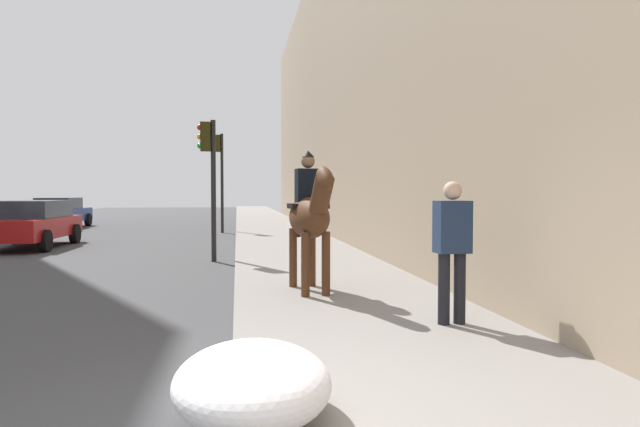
# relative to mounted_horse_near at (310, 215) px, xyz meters

# --- Properties ---
(mounted_horse_near) EXTENTS (2.15, 0.72, 2.23)m
(mounted_horse_near) POSITION_rel_mounted_horse_near_xyz_m (0.00, 0.00, 0.00)
(mounted_horse_near) COLOR #4C2B16
(mounted_horse_near) RESTS_ON sidewalk_slab
(pedestrian_greeting) EXTENTS (0.28, 0.41, 1.70)m
(pedestrian_greeting) POSITION_rel_mounted_horse_near_xyz_m (-2.36, -1.39, -0.24)
(pedestrian_greeting) COLOR black
(pedestrian_greeting) RESTS_ON sidewalk_slab
(car_mid_lane) EXTENTS (4.43, 2.11, 1.44)m
(car_mid_lane) POSITION_rel_mounted_horse_near_xyz_m (9.36, 7.38, -0.57)
(car_mid_lane) COLOR maroon
(car_mid_lane) RESTS_ON ground
(car_far_lane) EXTENTS (4.31, 2.01, 1.44)m
(car_far_lane) POSITION_rel_mounted_horse_near_xyz_m (19.06, 9.41, -0.59)
(car_far_lane) COLOR navy
(car_far_lane) RESTS_ON ground
(traffic_light_near_curb) EXTENTS (0.20, 0.44, 3.43)m
(traffic_light_near_curb) POSITION_rel_mounted_horse_near_xyz_m (5.02, 1.79, 0.98)
(traffic_light_near_curb) COLOR black
(traffic_light_near_curb) RESTS_ON ground
(traffic_light_far_curb) EXTENTS (0.20, 0.44, 4.12)m
(traffic_light_far_curb) POSITION_rel_mounted_horse_near_xyz_m (14.69, 1.83, 1.41)
(traffic_light_far_curb) COLOR black
(traffic_light_far_curb) RESTS_ON ground
(snow_pile_near) EXTENTS (1.43, 1.10, 0.50)m
(snow_pile_near) POSITION_rel_mounted_horse_near_xyz_m (-4.76, 1.03, -0.97)
(snow_pile_near) COLOR white
(snow_pile_near) RESTS_ON sidewalk_slab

